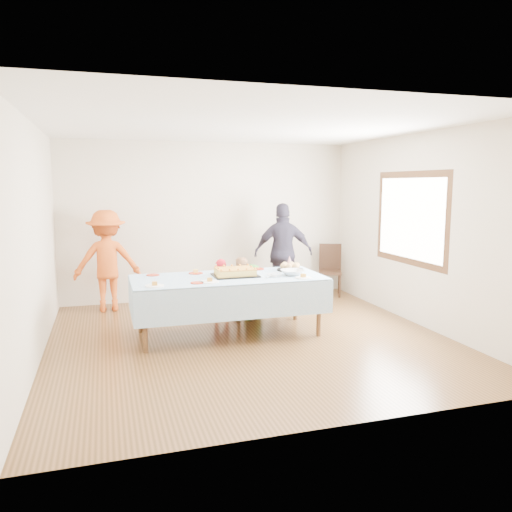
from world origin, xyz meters
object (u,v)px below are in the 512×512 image
at_px(dining_chair, 330,267).
at_px(adult_left, 107,261).
at_px(party_table, 228,281).
at_px(birthday_cake, 235,272).

distance_m(dining_chair, adult_left, 3.87).
bearing_deg(dining_chair, party_table, -117.87).
xyz_separation_m(party_table, birthday_cake, (0.10, 0.04, 0.10)).
distance_m(party_table, birthday_cake, 0.15).
relative_size(dining_chair, adult_left, 0.58).
xyz_separation_m(dining_chair, adult_left, (-3.86, -0.03, 0.29)).
bearing_deg(birthday_cake, dining_chair, 38.77).
relative_size(birthday_cake, dining_chair, 0.64).
relative_size(party_table, birthday_cake, 4.28).
bearing_deg(party_table, adult_left, 130.04).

